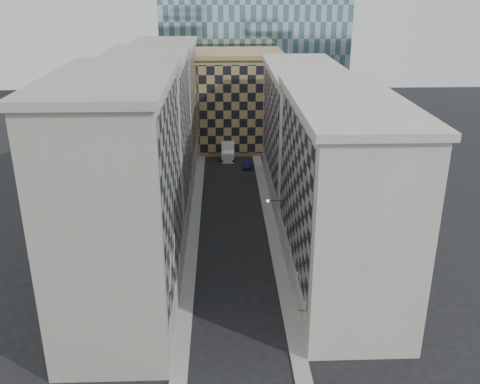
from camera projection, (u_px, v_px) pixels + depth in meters
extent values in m
plane|color=black|center=(241.00, 378.00, 45.04)|extent=(260.00, 260.00, 0.00)
cube|color=gray|center=(194.00, 226.00, 72.70)|extent=(1.50, 100.00, 0.15)
cube|color=gray|center=(271.00, 225.00, 73.05)|extent=(1.50, 100.00, 0.15)
cube|color=#9E998E|center=(121.00, 204.00, 50.65)|extent=(10.00, 22.00, 23.00)
cube|color=gray|center=(172.00, 189.00, 50.26)|extent=(0.25, 19.36, 18.00)
cube|color=#9E998E|center=(176.00, 293.00, 54.46)|extent=(0.45, 21.12, 3.20)
cube|color=#9E998E|center=(110.00, 78.00, 46.28)|extent=(10.80, 22.80, 0.70)
cylinder|color=#9E998E|center=(167.00, 338.00, 46.57)|extent=(0.90, 0.90, 4.40)
cylinder|color=#9E998E|center=(172.00, 303.00, 51.68)|extent=(0.90, 0.90, 4.40)
cylinder|color=#9E998E|center=(176.00, 274.00, 56.79)|extent=(0.90, 0.90, 4.40)
cylinder|color=#9E998E|center=(180.00, 250.00, 61.90)|extent=(0.90, 0.90, 4.40)
cube|color=gray|center=(149.00, 143.00, 71.27)|extent=(10.00, 22.00, 22.00)
cube|color=gray|center=(186.00, 132.00, 70.88)|extent=(0.25, 19.36, 17.00)
cube|color=gray|center=(188.00, 207.00, 74.90)|extent=(0.45, 21.12, 3.20)
cube|color=gray|center=(144.00, 56.00, 67.09)|extent=(10.80, 22.80, 0.70)
cylinder|color=gray|center=(183.00, 229.00, 67.01)|extent=(0.90, 0.90, 4.40)
cylinder|color=gray|center=(186.00, 211.00, 72.12)|extent=(0.90, 0.90, 4.40)
cylinder|color=gray|center=(188.00, 196.00, 77.22)|extent=(0.90, 0.90, 4.40)
cylinder|color=gray|center=(190.00, 183.00, 82.33)|extent=(0.90, 0.90, 4.40)
cube|color=#9E998E|center=(165.00, 110.00, 91.89)|extent=(10.00, 22.00, 21.00)
cube|color=gray|center=(193.00, 101.00, 91.50)|extent=(0.25, 19.36, 16.00)
cube|color=#9E998E|center=(195.00, 159.00, 95.33)|extent=(0.45, 21.12, 3.20)
cube|color=#9E998E|center=(162.00, 45.00, 87.89)|extent=(10.80, 22.80, 0.70)
cylinder|color=#9E998E|center=(192.00, 171.00, 87.44)|extent=(0.90, 0.90, 4.40)
cylinder|color=#9E998E|center=(193.00, 160.00, 92.55)|extent=(0.90, 0.90, 4.40)
cylinder|color=#9E998E|center=(194.00, 151.00, 97.66)|extent=(0.90, 0.90, 4.40)
cylinder|color=#9E998E|center=(196.00, 143.00, 102.77)|extent=(0.90, 0.90, 4.40)
cube|color=#AEAA9F|center=(341.00, 199.00, 55.65)|extent=(10.00, 26.00, 20.00)
cube|color=gray|center=(295.00, 187.00, 54.93)|extent=(0.25, 22.88, 15.00)
cube|color=#AEAA9F|center=(292.00, 271.00, 58.59)|extent=(0.45, 24.96, 3.20)
cube|color=#AEAA9F|center=(348.00, 101.00, 51.83)|extent=(10.80, 26.80, 0.70)
cylinder|color=#AEAA9F|center=(308.00, 322.00, 48.71)|extent=(0.90, 0.90, 4.40)
cylinder|color=#AEAA9F|center=(300.00, 292.00, 53.54)|extent=(0.90, 0.90, 4.40)
cylinder|color=#AEAA9F|center=(294.00, 266.00, 58.37)|extent=(0.90, 0.90, 4.40)
cylinder|color=#AEAA9F|center=(288.00, 244.00, 63.20)|extent=(0.90, 0.90, 4.40)
cylinder|color=#AEAA9F|center=(283.00, 225.00, 68.03)|extent=(0.90, 0.90, 4.40)
cube|color=#AEAA9F|center=(303.00, 135.00, 80.92)|extent=(10.00, 28.00, 19.00)
cube|color=gray|center=(271.00, 125.00, 80.20)|extent=(0.25, 24.64, 14.00)
cube|color=#AEAA9F|center=(270.00, 184.00, 83.67)|extent=(0.45, 26.88, 3.20)
cube|color=#AEAA9F|center=(306.00, 69.00, 77.29)|extent=(10.80, 28.80, 0.70)
cube|color=#9C7E53|center=(238.00, 102.00, 104.96)|extent=(16.00, 14.00, 18.00)
cube|color=tan|center=(239.00, 110.00, 98.36)|extent=(15.20, 0.25, 16.50)
cube|color=#9C7E53|center=(238.00, 53.00, 101.49)|extent=(16.80, 14.80, 0.80)
cube|color=#2B2621|center=(227.00, 66.00, 116.05)|extent=(6.00, 6.00, 28.00)
cylinder|color=gray|center=(170.00, 273.00, 45.61)|extent=(0.10, 2.33, 2.33)
cylinder|color=gray|center=(174.00, 251.00, 49.32)|extent=(0.10, 2.33, 2.33)
cylinder|color=black|center=(275.00, 201.00, 65.21)|extent=(1.80, 0.08, 0.08)
sphere|color=#FFE5B2|center=(268.00, 201.00, 65.19)|extent=(0.36, 0.36, 0.36)
cube|color=white|center=(228.00, 157.00, 98.63)|extent=(2.36, 2.56, 1.86)
cube|color=white|center=(228.00, 149.00, 100.88)|extent=(2.51, 3.81, 3.20)
cylinder|color=black|center=(222.00, 161.00, 98.04)|extent=(0.34, 0.94, 0.93)
cylinder|color=black|center=(233.00, 161.00, 98.03)|extent=(0.34, 0.94, 0.93)
cylinder|color=black|center=(223.00, 153.00, 102.45)|extent=(0.34, 0.94, 0.93)
cylinder|color=black|center=(234.00, 153.00, 102.45)|extent=(0.34, 0.94, 0.93)
imported|color=#10123D|center=(247.00, 164.00, 95.71)|extent=(1.63, 3.88, 1.25)
cylinder|color=black|center=(303.00, 311.00, 47.02)|extent=(0.73, 0.26, 0.06)
cube|color=beige|center=(300.00, 314.00, 47.15)|extent=(0.23, 0.64, 0.65)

